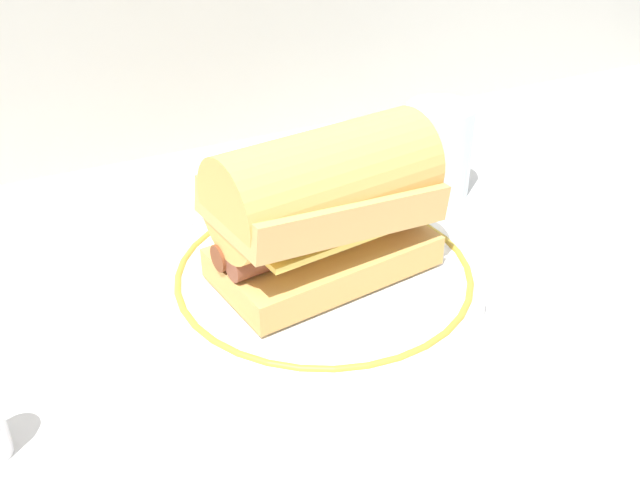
% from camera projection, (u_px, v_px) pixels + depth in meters
% --- Properties ---
extents(ground_plane, '(1.50, 1.50, 0.00)m').
position_uv_depth(ground_plane, '(327.00, 288.00, 0.62)').
color(ground_plane, silver).
extents(plate, '(0.27, 0.27, 0.01)m').
position_uv_depth(plate, '(320.00, 277.00, 0.62)').
color(plate, white).
rests_on(plate, ground_plane).
extents(sausage_sandwich, '(0.19, 0.12, 0.12)m').
position_uv_depth(sausage_sandwich, '(320.00, 205.00, 0.59)').
color(sausage_sandwich, tan).
rests_on(sausage_sandwich, plate).
extents(drinking_glass, '(0.07, 0.07, 0.09)m').
position_uv_depth(drinking_glass, '(437.00, 156.00, 0.75)').
color(drinking_glass, silver).
rests_on(drinking_glass, ground_plane).
extents(butter_knife, '(0.15, 0.08, 0.01)m').
position_uv_depth(butter_knife, '(226.00, 198.00, 0.75)').
color(butter_knife, silver).
rests_on(butter_knife, ground_plane).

